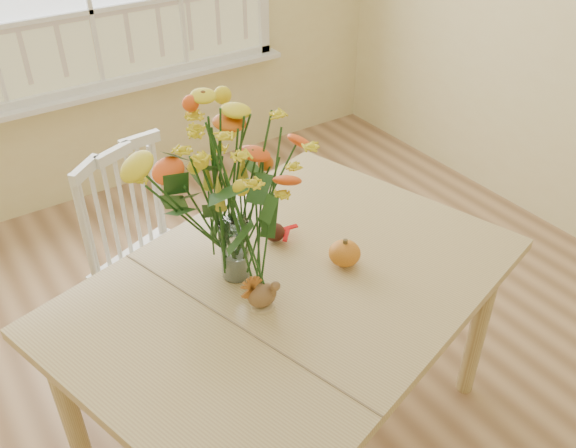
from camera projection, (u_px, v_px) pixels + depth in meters
floor at (322, 417)px, 2.56m from camera, size 4.00×4.50×0.01m
dining_table at (291, 301)px, 2.09m from camera, size 1.73×1.44×0.80m
windsor_chair at (146, 250)px, 2.60m from camera, size 0.58×0.57×0.98m
flower_vase at (231, 194)px, 1.88m from camera, size 0.45×0.45×0.54m
pumpkin at (344, 254)px, 2.09m from camera, size 0.11×0.11×0.09m
turkey_figurine at (262, 295)px, 1.91m from camera, size 0.10×0.08×0.12m
dark_gourd at (275, 233)px, 2.21m from camera, size 0.13×0.08×0.07m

